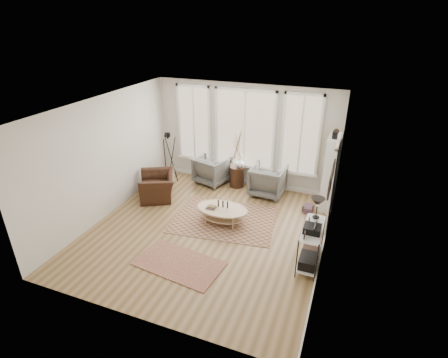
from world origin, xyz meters
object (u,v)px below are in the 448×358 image
at_px(bookcase, 330,172).
at_px(accent_chair, 158,186).
at_px(coffee_table, 222,211).
at_px(armchair_right, 268,181).
at_px(armchair_left, 212,170).
at_px(side_table, 237,160).
at_px(low_shelf, 311,242).

xyz_separation_m(bookcase, accent_chair, (-4.32, -1.19, -0.62)).
bearing_deg(bookcase, accent_chair, -164.61).
relative_size(coffee_table, armchair_right, 1.36).
distance_m(armchair_left, side_table, 0.87).
bearing_deg(coffee_table, armchair_right, 70.24).
height_order(armchair_right, accent_chair, armchair_right).
height_order(coffee_table, side_table, side_table).
bearing_deg(armchair_left, low_shelf, 155.55).
height_order(coffee_table, accent_chair, accent_chair).
distance_m(coffee_table, side_table, 2.07).
bearing_deg(armchair_right, side_table, -7.52).
relative_size(armchair_left, accent_chair, 0.85).
bearing_deg(accent_chair, low_shelf, 43.90).
distance_m(low_shelf, accent_chair, 4.47).
bearing_deg(side_table, accent_chair, -141.40).
distance_m(coffee_table, accent_chair, 2.15).
xyz_separation_m(armchair_right, accent_chair, (-2.73, -1.24, -0.07)).
bearing_deg(armchair_right, low_shelf, 123.34).
height_order(low_shelf, accent_chair, low_shelf).
relative_size(armchair_right, side_table, 0.53).
bearing_deg(side_table, armchair_right, -10.07).
bearing_deg(low_shelf, armchair_right, 120.79).
bearing_deg(bookcase, armchair_right, 178.02).
height_order(armchair_left, side_table, side_table).
bearing_deg(side_table, low_shelf, -47.77).
bearing_deg(bookcase, coffee_table, -141.95).
relative_size(low_shelf, armchair_left, 1.47).
distance_m(bookcase, side_table, 2.56).
bearing_deg(armchair_left, coffee_table, 134.08).
relative_size(coffee_table, side_table, 0.72).
xyz_separation_m(coffee_table, armchair_left, (-1.06, 1.95, 0.10)).
height_order(armchair_left, accent_chair, armchair_left).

